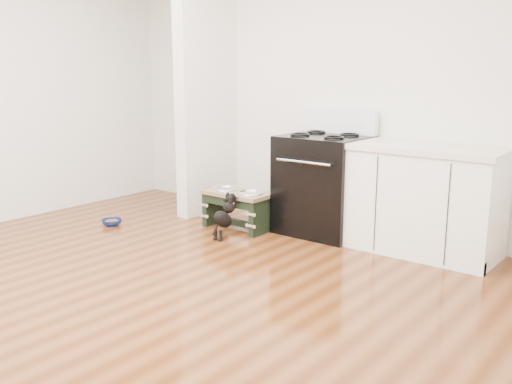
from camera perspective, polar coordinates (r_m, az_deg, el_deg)
name	(u,v)px	position (r m, az deg, el deg)	size (l,w,h in m)	color
ground	(125,295)	(4.09, -12.94, -9.98)	(5.00, 5.00, 0.00)	#4C240D
room_shell	(113,53)	(3.80, -14.14, 13.30)	(5.00, 5.00, 5.00)	silver
partition_wall	(206,85)	(6.09, -4.98, 10.57)	(0.15, 0.80, 2.70)	silver
oven_range	(324,183)	(5.37, 6.78, 0.91)	(0.76, 0.69, 1.14)	black
cabinet_run	(425,200)	(4.96, 16.56, -0.76)	(1.24, 0.64, 0.91)	white
dog_feeder	(237,202)	(5.50, -1.89, -1.02)	(0.67, 0.36, 0.38)	black
puppy	(225,214)	(5.20, -3.09, -2.24)	(0.12, 0.35, 0.41)	black
floor_bowl	(112,222)	(5.84, -14.22, -2.95)	(0.21, 0.21, 0.06)	navy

